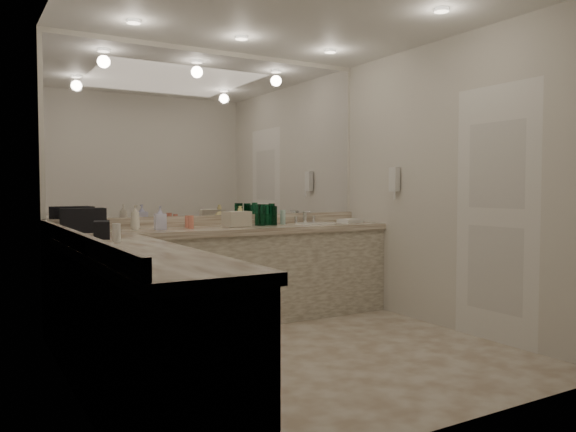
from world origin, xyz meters
TOP-DOWN VIEW (x-y plane):
  - floor at (0.00, 0.00)m, footprint 3.20×3.20m
  - ceiling at (0.00, 0.00)m, footprint 3.20×3.20m
  - wall_back at (0.00, 1.50)m, footprint 3.20×0.02m
  - wall_left at (-1.60, 0.00)m, footprint 0.02×3.00m
  - wall_right at (1.60, 0.00)m, footprint 0.02×3.00m
  - vanity_back_base at (0.00, 1.20)m, footprint 3.20×0.60m
  - vanity_back_top at (0.00, 1.19)m, footprint 3.20×0.64m
  - vanity_left_base at (-1.30, -0.30)m, footprint 0.60×2.40m
  - vanity_left_top at (-1.29, -0.30)m, footprint 0.64×2.42m
  - backsplash_back at (0.00, 1.48)m, footprint 3.20×0.04m
  - backsplash_left at (-1.58, 0.00)m, footprint 0.04×3.00m
  - mirror_back at (0.00, 1.49)m, footprint 3.12×0.01m
  - mirror_left at (-1.59, 0.00)m, footprint 0.01×2.92m
  - sink at (0.95, 1.20)m, footprint 0.44×0.44m
  - faucet at (0.95, 1.41)m, footprint 0.24×0.16m
  - wall_phone at (1.56, 0.70)m, footprint 0.06×0.10m
  - door at (1.59, -0.50)m, footprint 0.02×0.82m
  - black_toiletry_bag at (-1.31, 1.23)m, footprint 0.36×0.25m
  - black_bag_spill at (-1.30, 0.58)m, footprint 0.16×0.26m
  - cream_cosmetic_case at (0.06, 1.20)m, footprint 0.27×0.19m
  - hand_towel at (1.36, 1.17)m, footprint 0.27×0.20m
  - lotion_left at (-1.30, 0.14)m, footprint 0.05×0.05m
  - soap_bottle_a at (-0.87, 1.29)m, footprint 0.10×0.10m
  - soap_bottle_b at (-0.67, 1.20)m, footprint 0.10×0.10m
  - soap_bottle_c at (0.12, 1.24)m, footprint 0.16×0.16m
  - green_bottle_0 at (0.47, 1.22)m, footprint 0.07×0.07m
  - green_bottle_1 at (0.42, 1.27)m, footprint 0.07×0.07m
  - green_bottle_2 at (0.49, 1.30)m, footprint 0.06×0.06m
  - green_bottle_3 at (0.33, 1.28)m, footprint 0.07×0.07m
  - green_bottle_4 at (0.34, 1.22)m, footprint 0.07×0.07m
  - amenity_bottle_0 at (-0.40, 1.19)m, footprint 0.05×0.05m
  - amenity_bottle_1 at (-1.19, 1.21)m, footprint 0.04×0.04m
  - amenity_bottle_2 at (0.14, 1.33)m, footprint 0.05×0.05m
  - amenity_bottle_3 at (0.62, 1.29)m, footprint 0.05×0.05m
  - amenity_bottle_4 at (-0.38, 1.32)m, footprint 0.04×0.04m
  - amenity_bottle_5 at (-1.28, 1.33)m, footprint 0.05×0.05m

SIDE VIEW (x-z plane):
  - floor at x=0.00m, z-range 0.00..0.00m
  - vanity_back_base at x=0.00m, z-range 0.00..0.84m
  - vanity_left_base at x=-1.30m, z-range 0.00..0.84m
  - vanity_back_top at x=0.00m, z-range 0.84..0.90m
  - vanity_left_top at x=-1.29m, z-range 0.84..0.90m
  - sink at x=0.95m, z-range 0.88..0.91m
  - hand_towel at x=1.36m, z-range 0.90..0.94m
  - amenity_bottle_2 at x=0.14m, z-range 0.90..0.98m
  - amenity_bottle_1 at x=-1.19m, z-range 0.90..0.99m
  - backsplash_back at x=0.00m, z-range 0.90..1.00m
  - backsplash_left at x=-1.58m, z-range 0.90..1.00m
  - amenity_bottle_4 at x=-0.38m, z-range 0.90..1.01m
  - amenity_bottle_0 at x=-0.40m, z-range 0.90..1.02m
  - lotion_left at x=-1.30m, z-range 0.90..1.02m
  - black_bag_spill at x=-1.30m, z-range 0.90..1.03m
  - amenity_bottle_5 at x=-1.28m, z-range 0.90..1.04m
  - faucet at x=0.95m, z-range 0.90..1.04m
  - cream_cosmetic_case at x=0.06m, z-range 0.90..1.04m
  - amenity_bottle_3 at x=0.62m, z-range 0.90..1.05m
  - green_bottle_0 at x=0.47m, z-range 0.90..1.09m
  - soap_bottle_c at x=0.12m, z-range 0.90..1.09m
  - black_toiletry_bag at x=-1.31m, z-range 0.90..1.10m
  - green_bottle_1 at x=0.42m, z-range 0.90..1.11m
  - soap_bottle_b at x=-0.67m, z-range 0.90..1.11m
  - green_bottle_4 at x=0.34m, z-range 0.90..1.11m
  - green_bottle_3 at x=0.33m, z-range 0.90..1.11m
  - green_bottle_2 at x=0.49m, z-range 0.90..1.11m
  - soap_bottle_a at x=-0.87m, z-range 0.90..1.12m
  - door at x=1.59m, z-range 0.00..2.10m
  - wall_back at x=0.00m, z-range 0.00..2.60m
  - wall_left at x=-1.60m, z-range 0.00..2.60m
  - wall_right at x=1.60m, z-range 0.00..2.60m
  - wall_phone at x=1.56m, z-range 1.23..1.47m
  - mirror_back at x=0.00m, z-range 1.00..2.55m
  - mirror_left at x=-1.59m, z-range 1.00..2.55m
  - ceiling at x=0.00m, z-range 2.60..2.60m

